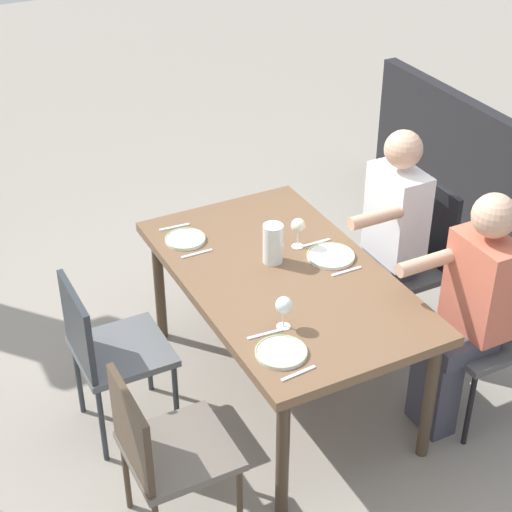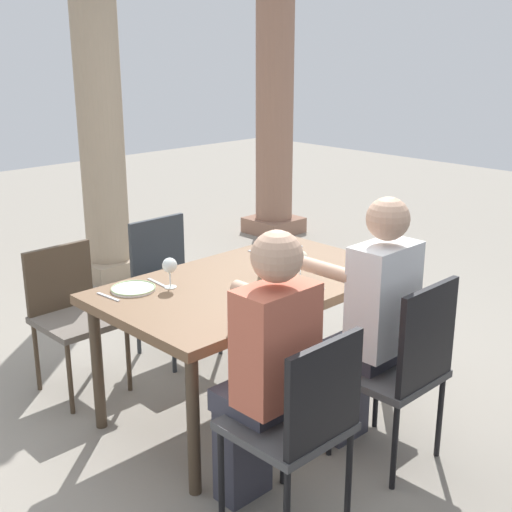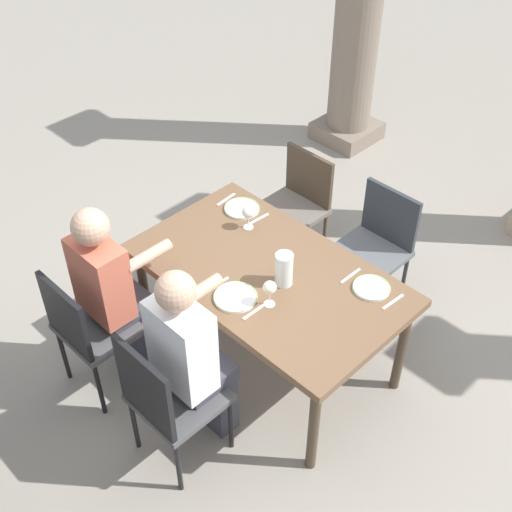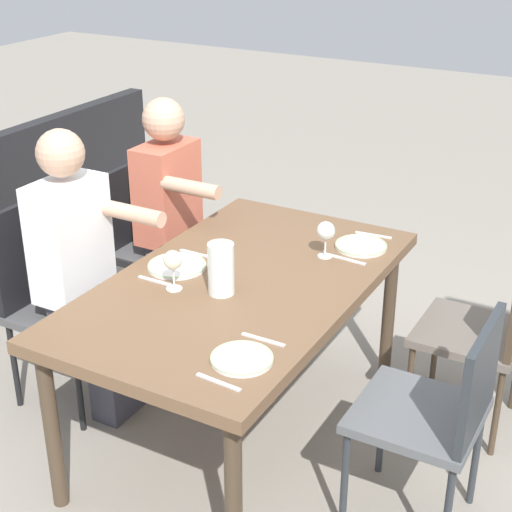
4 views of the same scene
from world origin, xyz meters
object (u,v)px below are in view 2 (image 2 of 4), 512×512
object	(u,v)px
diner_man_white	(265,366)
stone_column_far	(275,105)
wine_glass_0	(170,266)
wine_glass_1	(301,258)
plate_1	(293,291)
plate_0	(133,289)
dining_table	(250,292)
chair_west_north	(72,308)
chair_mid_north	(170,276)
diner_woman_green	(371,319)
chair_mid_south	(404,363)
stone_column_centre	(99,107)
chair_west_south	(300,420)
water_pitcher	(268,259)
plate_2	(276,248)

from	to	relation	value
diner_man_white	stone_column_far	distance (m)	4.64
wine_glass_0	wine_glass_1	world-z (taller)	wine_glass_1
stone_column_far	wine_glass_0	world-z (taller)	stone_column_far
diner_man_white	plate_1	size ratio (longest dim) A/B	5.22
plate_0	wine_glass_0	size ratio (longest dim) A/B	1.43
dining_table	chair_west_north	xyz separation A→B (m)	(-0.58, 0.89, -0.19)
chair_mid_north	diner_woman_green	size ratio (longest dim) A/B	0.68
chair_west_north	diner_man_white	bearing A→B (deg)	-89.89
chair_mid_south	wine_glass_0	size ratio (longest dim) A/B	5.89
chair_west_north	stone_column_centre	size ratio (longest dim) A/B	0.28
dining_table	plate_0	distance (m)	0.62
stone_column_centre	diner_woman_green	bearing A→B (deg)	-99.72
wine_glass_0	diner_woman_green	bearing A→B (deg)	-60.80
chair_west_south	plate_0	world-z (taller)	chair_west_south
stone_column_far	wine_glass_0	distance (m)	3.89
wine_glass_0	wine_glass_1	xyz separation A→B (m)	(0.57, -0.39, 0.01)
chair_mid_north	diner_man_white	xyz separation A→B (m)	(-0.71, -1.58, 0.17)
chair_mid_north	plate_0	size ratio (longest dim) A/B	3.85
plate_0	plate_1	xyz separation A→B (m)	(0.56, -0.59, -0.00)
chair_mid_south	water_pitcher	world-z (taller)	water_pitcher
diner_man_white	wine_glass_1	size ratio (longest dim) A/B	7.76
stone_column_centre	wine_glass_1	distance (m)	2.79
diner_man_white	chair_west_north	bearing A→B (deg)	90.11
diner_man_white	wine_glass_0	world-z (taller)	diner_man_white
chair_mid_north	plate_1	bearing A→B (deg)	-95.34
diner_woman_green	water_pitcher	xyz separation A→B (m)	(-0.00, 0.69, 0.15)
chair_mid_south	plate_2	size ratio (longest dim) A/B	4.41
chair_west_north	chair_mid_south	bearing A→B (deg)	-68.31
diner_man_white	wine_glass_0	xyz separation A→B (m)	(0.20, 0.90, 0.18)
plate_1	water_pitcher	size ratio (longest dim) A/B	1.18
chair_west_south	chair_mid_north	size ratio (longest dim) A/B	1.02
wine_glass_1	plate_2	xyz separation A→B (m)	(0.32, 0.49, -0.11)
chair_mid_south	chair_mid_north	bearing A→B (deg)	90.00
chair_west_north	stone_column_centre	distance (m)	2.26
chair_mid_south	plate_1	xyz separation A→B (m)	(-0.11, 0.61, 0.23)
chair_west_south	chair_mid_north	world-z (taller)	chair_west_south
diner_man_white	chair_mid_north	bearing A→B (deg)	65.85
diner_man_white	plate_0	size ratio (longest dim) A/B	5.60
dining_table	chair_west_south	world-z (taller)	chair_west_south
chair_west_south	water_pitcher	distance (m)	1.18
diner_woman_green	wine_glass_1	distance (m)	0.55
chair_mid_north	stone_column_far	bearing A→B (deg)	31.67
dining_table	diner_woman_green	bearing A→B (deg)	-79.36
chair_mid_north	plate_0	xyz separation A→B (m)	(-0.67, -0.59, 0.24)
chair_west_south	plate_1	size ratio (longest dim) A/B	3.67
diner_woman_green	plate_0	size ratio (longest dim) A/B	5.69
plate_1	wine_glass_1	distance (m)	0.22
stone_column_far	diner_woman_green	bearing A→B (deg)	-129.16
dining_table	water_pitcher	size ratio (longest dim) A/B	7.72
chair_mid_north	stone_column_far	world-z (taller)	stone_column_far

